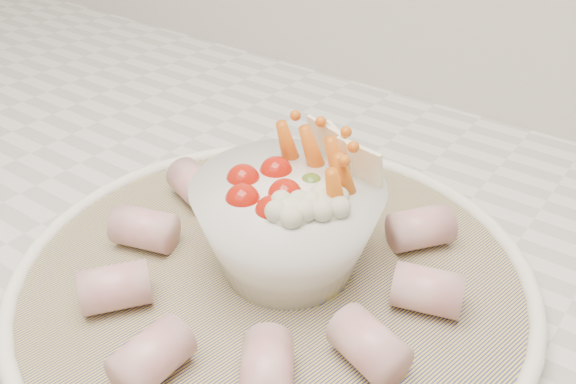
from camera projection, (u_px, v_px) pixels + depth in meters
The scene contains 3 objects.
serving_platter at pixel (273, 278), 0.48m from camera, with size 0.45×0.45×0.02m.
veggie_bowl at pixel (290, 222), 0.46m from camera, with size 0.14×0.14×0.11m.
cured_meat_rolls at pixel (273, 256), 0.47m from camera, with size 0.27×0.27×0.03m.
Camera 1 is at (0.15, 1.09, 1.24)m, focal length 40.00 mm.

